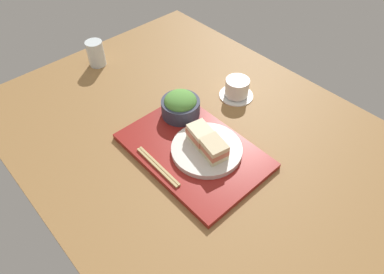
% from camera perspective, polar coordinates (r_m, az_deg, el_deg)
% --- Properties ---
extents(ground_plane, '(1.40, 1.00, 0.03)m').
position_cam_1_polar(ground_plane, '(1.09, 1.63, -0.74)').
color(ground_plane, olive).
extents(serving_tray, '(0.43, 0.29, 0.02)m').
position_cam_1_polar(serving_tray, '(1.03, 0.24, -2.27)').
color(serving_tray, maroon).
rests_on(serving_tray, ground_plane).
extents(sandwich_plate, '(0.21, 0.21, 0.02)m').
position_cam_1_polar(sandwich_plate, '(1.01, 2.45, -2.05)').
color(sandwich_plate, silver).
rests_on(sandwich_plate, serving_tray).
extents(sandwich_near, '(0.09, 0.07, 0.05)m').
position_cam_1_polar(sandwich_near, '(1.01, 1.43, 0.41)').
color(sandwich_near, beige).
rests_on(sandwich_near, sandwich_plate).
extents(sandwich_far, '(0.08, 0.07, 0.05)m').
position_cam_1_polar(sandwich_far, '(0.97, 3.63, -1.96)').
color(sandwich_far, beige).
rests_on(sandwich_far, sandwich_plate).
extents(salad_bowl, '(0.12, 0.12, 0.08)m').
position_cam_1_polar(salad_bowl, '(1.11, -1.91, 5.33)').
color(salad_bowl, '#33384C').
rests_on(salad_bowl, serving_tray).
extents(chopsticks_pair, '(0.18, 0.02, 0.01)m').
position_cam_1_polar(chopsticks_pair, '(0.98, -5.68, -4.88)').
color(chopsticks_pair, tan).
rests_on(chopsticks_pair, serving_tray).
extents(coffee_cup, '(0.12, 0.13, 0.07)m').
position_cam_1_polar(coffee_cup, '(1.22, 7.47, 8.00)').
color(coffee_cup, white).
rests_on(coffee_cup, ground_plane).
extents(drinking_glass, '(0.06, 0.06, 0.10)m').
position_cam_1_polar(drinking_glass, '(1.41, -15.65, 13.20)').
color(drinking_glass, silver).
rests_on(drinking_glass, ground_plane).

